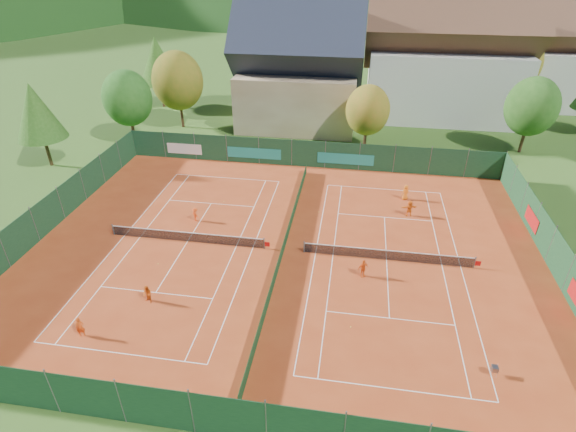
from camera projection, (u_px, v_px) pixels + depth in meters
The scene contains 33 objects.
ground at pixel (284, 251), 35.59m from camera, with size 600.00×600.00×0.00m, color #2E541A.
clay_pad at pixel (284, 250), 35.58m from camera, with size 40.00×32.00×0.01m, color #A33918.
court_markings_left at pixel (188, 241), 36.65m from camera, with size 11.03×23.83×0.00m.
court_markings_right at pixel (387, 260), 34.50m from camera, with size 11.03×23.83×0.00m.
tennis_net_left at pixel (189, 236), 36.37m from camera, with size 13.30×0.10×1.02m.
tennis_net_right at pixel (389, 255), 34.22m from camera, with size 13.30×0.10×1.02m.
court_divider at pixel (284, 245), 35.32m from camera, with size 0.03×28.80×1.00m.
fence_north at pixel (304, 154), 48.42m from camera, with size 40.00×0.10×3.00m.
fence_south at pixel (229, 418), 21.27m from camera, with size 40.00×0.04×3.00m.
fence_west at pixel (48, 214), 37.49m from camera, with size 0.04×32.00×3.00m.
fence_east at pixel (559, 258), 32.17m from camera, with size 0.09×32.00×3.00m.
chalet at pixel (299, 73), 57.95m from camera, with size 16.20×12.00×16.00m.
hotel_block_a at pixel (446, 62), 60.09m from camera, with size 21.60×11.00×17.25m.
hotel_block_b at pixel (536, 59), 65.37m from camera, with size 17.28×10.00×15.50m.
tree_west_front at pixel (127, 98), 52.68m from camera, with size 5.72×5.72×8.69m.
tree_west_mid at pixel (178, 81), 56.87m from camera, with size 6.44×6.44×9.78m.
tree_west_back at pixel (157, 60), 64.10m from camera, with size 5.60×5.60×10.00m.
tree_center at pixel (368, 110), 50.96m from camera, with size 5.01×5.01×7.60m.
tree_east_front at pixel (532, 107), 49.88m from camera, with size 5.72×5.72×8.69m.
tree_west_side at pixel (36, 111), 46.37m from camera, with size 5.04×5.04×9.00m.
tree_east_back at pixel (515, 63), 62.45m from camera, with size 7.15×7.15×10.86m.
mountain_backdrop at pixel (404, 73), 249.75m from camera, with size 820.00×530.00×242.00m.
ball_hopper at pixel (495, 368), 24.94m from camera, with size 0.34×0.34×0.80m.
loose_ball_0 at pixel (158, 264), 34.03m from camera, with size 0.07×0.07×0.07m, color #CCD833.
loose_ball_1 at pixel (351, 327), 28.38m from camera, with size 0.07×0.07×0.07m, color #CCD833.
loose_ball_2 at pixel (319, 212), 40.68m from camera, with size 0.07×0.07×0.07m, color #CCD833.
loose_ball_3 at pixel (224, 201), 42.35m from camera, with size 0.07×0.07×0.07m, color #CCD833.
player_left_near at pixel (80, 327), 27.43m from camera, with size 0.52×0.34×1.43m, color #CC4712.
player_left_mid at pixel (147, 294), 30.07m from camera, with size 0.66×0.52×1.36m, color #D25412.
player_left_far at pixel (195, 214), 39.13m from camera, with size 0.82×0.47×1.27m, color #F04A15.
player_right_near at pixel (363, 268), 32.44m from camera, with size 0.84×0.35×1.43m, color #DD5013.
player_right_far_a at pixel (406, 192), 42.38m from camera, with size 0.74×0.48×1.51m, color orange.
player_right_far_b at pixel (409, 208), 39.81m from camera, with size 1.39×0.44×1.50m, color orange.
Camera 1 is at (4.87, -28.67, 20.69)m, focal length 28.00 mm.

